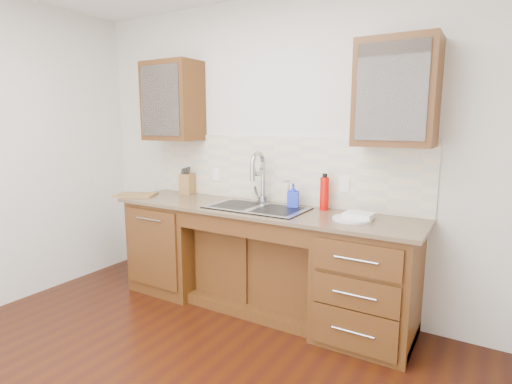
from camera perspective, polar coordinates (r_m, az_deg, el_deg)
The scene contains 23 objects.
wall_back at distance 3.64m, azimuth 3.25°, elevation 5.59°, with size 4.00×0.10×2.70m, color beige.
base_cabinet_left at distance 4.05m, azimuth -11.41°, elevation -7.26°, with size 0.70×0.62×0.88m, color #593014.
base_cabinet_center at distance 3.62m, azimuth 1.07°, elevation -10.69°, with size 1.20×0.44×0.70m, color #593014.
base_cabinet_right at distance 3.17m, azimuth 15.66°, elevation -12.35°, with size 0.70×0.62×0.88m, color #593014.
countertop at distance 3.38m, azimuth 0.22°, elevation -2.53°, with size 2.70×0.65×0.03m, color #84705B.
backsplash at distance 3.60m, azimuth 2.77°, elevation 3.22°, with size 2.70×0.02×0.59m, color beige.
sink at distance 3.38m, azimuth 0.09°, elevation -3.74°, with size 0.84×0.46×0.19m, color #9E9EA5.
faucet at distance 3.56m, azimuth 1.01°, elevation 1.62°, with size 0.04×0.04×0.40m, color #999993.
filter_tap at distance 3.46m, azimuth 4.69°, elevation 0.02°, with size 0.02×0.02×0.24m, color #999993.
upper_cabinet_left at distance 4.06m, azimuth -11.80°, elevation 12.55°, with size 0.55×0.34×0.75m, color #593014.
upper_cabinet_right at distance 3.07m, azimuth 19.44°, elevation 13.17°, with size 0.55×0.34×0.75m, color #593014.
outlet_left at distance 3.94m, azimuth -5.70°, elevation 2.52°, with size 0.08×0.01×0.12m, color white.
outlet_right at distance 3.34m, azimuth 12.54°, elevation 1.03°, with size 0.08×0.01×0.12m, color white.
soap_bottle at distance 3.38m, azimuth 5.32°, elevation -0.52°, with size 0.09×0.10×0.21m, color #1E32D7.
water_bottle at distance 3.31m, azimuth 9.74°, elevation -0.24°, with size 0.07×0.07×0.27m, color #C60802.
plate at distance 3.04m, azimuth 13.54°, elevation -3.75°, with size 0.29×0.29×0.02m, color silver.
dish_towel at distance 3.08m, azimuth 14.49°, elevation -3.17°, with size 0.21×0.15×0.03m, color silver.
knife_block at distance 4.10m, azimuth -9.61°, elevation 1.20°, with size 0.11×0.19×0.21m, color #A0522A.
cutting_board at distance 4.11m, azimuth -16.78°, elevation -0.39°, with size 0.37×0.26×0.02m, color brown.
cup_left_a at distance 4.11m, azimuth -12.61°, elevation 11.81°, with size 0.13×0.13×0.10m, color white.
cup_left_b at distance 3.96m, azimuth -10.23°, elevation 11.96°, with size 0.11×0.11×0.10m, color silver.
cup_right_a at distance 3.10m, azimuth 16.54°, elevation 12.28°, with size 0.12×0.12×0.09m, color silver.
cup_right_b at distance 3.04m, azimuth 22.13°, elevation 12.00°, with size 0.10×0.10×0.09m, color white.
Camera 1 is at (1.68, -1.41, 1.62)m, focal length 28.00 mm.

